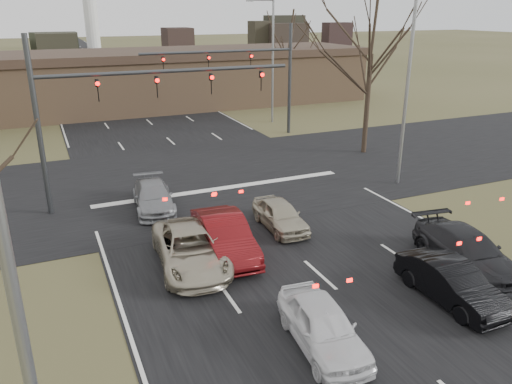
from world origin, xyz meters
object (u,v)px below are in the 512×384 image
building (152,79)px  car_charcoal_sedan (467,251)px  car_black_hatch (451,283)px  car_silver_ahead (280,215)px  mast_arm_near (113,99)px  streetlight_right_near (405,79)px  streetlight_right_far (271,54)px  car_grey_ahead (153,197)px  car_white_sedan (323,326)px  mast_arm_far (255,67)px  car_silver_suv (190,249)px  car_red_ahead (224,236)px  streetlight_left (26,280)px

building → car_charcoal_sedan: bearing=-85.1°
car_black_hatch → car_silver_ahead: bearing=108.7°
car_charcoal_sedan → car_silver_ahead: (-4.62, 5.89, -0.09)m
mast_arm_near → car_black_hatch: (8.23, -13.10, -4.41)m
mast_arm_near → streetlight_right_near: streetlight_right_near is taller
streetlight_right_near → streetlight_right_far: same height
car_grey_ahead → car_white_sedan: bearing=-74.1°
mast_arm_near → streetlight_right_far: 20.20m
mast_arm_far → car_silver_suv: 20.69m
car_silver_suv → car_grey_ahead: size_ratio=1.17×
car_black_hatch → car_grey_ahead: size_ratio=0.94×
car_silver_ahead → mast_arm_far: bearing=71.9°
building → car_grey_ahead: (-6.00, -26.38, -2.05)m
streetlight_right_far → car_red_ahead: 24.68m
streetlight_right_far → car_silver_suv: 25.75m
mast_arm_far → car_black_hatch: bearing=-97.8°
car_silver_suv → car_red_ahead: (1.47, 0.39, 0.07)m
streetlight_right_far → car_black_hatch: bearing=-103.1°
streetlight_left → car_black_hatch: 13.39m
car_black_hatch → car_red_ahead: car_red_ahead is taller
mast_arm_far → car_grey_ahead: size_ratio=2.60×
building → streetlight_right_near: size_ratio=4.24×
streetlight_right_far → car_charcoal_sedan: bearing=-99.3°
car_red_ahead → car_white_sedan: bearing=-81.2°
car_black_hatch → car_silver_suv: bearing=141.2°
building → mast_arm_near: mast_arm_near is taller
car_silver_suv → car_black_hatch: car_silver_suv is taller
car_white_sedan → car_silver_suv: bearing=114.8°
streetlight_right_far → car_charcoal_sedan: streetlight_right_far is taller
car_red_ahead → car_charcoal_sedan: bearing=-27.0°
building → car_white_sedan: bearing=-95.9°
car_silver_suv → car_silver_ahead: size_ratio=1.38×
mast_arm_near → car_grey_ahead: size_ratio=2.84×
mast_arm_far → car_red_ahead: mast_arm_far is taller
car_grey_ahead → car_red_ahead: (1.47, -5.72, 0.15)m
mast_arm_near → car_white_sedan: mast_arm_near is taller
streetlight_left → streetlight_right_far: size_ratio=1.00×
car_black_hatch → car_charcoal_sedan: (2.12, 1.45, 0.04)m
car_black_hatch → car_charcoal_sedan: 2.56m
car_grey_ahead → streetlight_right_near: bearing=-0.8°
building → car_black_hatch: 38.17m
mast_arm_near → streetlight_left: size_ratio=1.21×
car_grey_ahead → car_silver_suv: bearing=-83.6°
car_silver_suv → car_black_hatch: size_ratio=1.25×
car_silver_suv → car_charcoal_sedan: (9.12, -4.17, 0.01)m
car_black_hatch → car_grey_ahead: 13.65m
car_silver_suv → car_charcoal_sedan: bearing=-19.0°
car_white_sedan → car_charcoal_sedan: size_ratio=0.80×
streetlight_right_far → car_silver_suv: (-13.32, -21.49, -4.89)m
streetlight_right_far → car_black_hatch: size_ratio=2.49×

